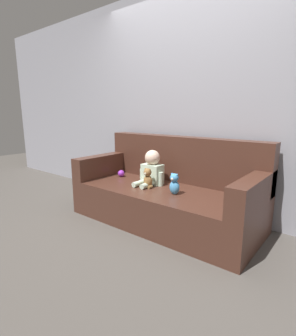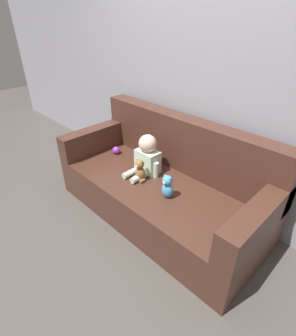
{
  "view_description": "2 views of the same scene",
  "coord_description": "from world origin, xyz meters",
  "px_view_note": "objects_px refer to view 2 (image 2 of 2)",
  "views": [
    {
      "loc": [
        1.55,
        -2.22,
        1.19
      ],
      "look_at": [
        -0.11,
        -0.14,
        0.61
      ],
      "focal_mm": 28.0,
      "sensor_mm": 36.0,
      "label": 1
    },
    {
      "loc": [
        1.36,
        -1.48,
        1.75
      ],
      "look_at": [
        -0.02,
        -0.12,
        0.57
      ],
      "focal_mm": 28.0,
      "sensor_mm": 36.0,
      "label": 2
    }
  ],
  "objects_px": {
    "couch": "(163,185)",
    "teddy_bear_brown": "(140,171)",
    "plush_toy_side": "(167,187)",
    "toy_ball": "(116,150)",
    "person_baby": "(146,157)"
  },
  "relations": [
    {
      "from": "couch",
      "to": "teddy_bear_brown",
      "type": "bearing_deg",
      "value": -129.54
    },
    {
      "from": "teddy_bear_brown",
      "to": "couch",
      "type": "bearing_deg",
      "value": 50.46
    },
    {
      "from": "plush_toy_side",
      "to": "toy_ball",
      "type": "relative_size",
      "value": 2.57
    },
    {
      "from": "couch",
      "to": "teddy_bear_brown",
      "type": "distance_m",
      "value": 0.28
    },
    {
      "from": "person_baby",
      "to": "toy_ball",
      "type": "relative_size",
      "value": 4.65
    },
    {
      "from": "couch",
      "to": "person_baby",
      "type": "distance_m",
      "value": 0.32
    },
    {
      "from": "toy_ball",
      "to": "person_baby",
      "type": "bearing_deg",
      "value": -2.91
    },
    {
      "from": "couch",
      "to": "toy_ball",
      "type": "distance_m",
      "value": 0.71
    },
    {
      "from": "couch",
      "to": "teddy_bear_brown",
      "type": "relative_size",
      "value": 9.54
    },
    {
      "from": "plush_toy_side",
      "to": "teddy_bear_brown",
      "type": "bearing_deg",
      "value": 177.02
    },
    {
      "from": "plush_toy_side",
      "to": "couch",
      "type": "bearing_deg",
      "value": 137.98
    },
    {
      "from": "couch",
      "to": "toy_ball",
      "type": "xyz_separation_m",
      "value": [
        -0.7,
        -0.0,
        0.12
      ]
    },
    {
      "from": "couch",
      "to": "person_baby",
      "type": "xyz_separation_m",
      "value": [
        -0.2,
        -0.03,
        0.24
      ]
    },
    {
      "from": "couch",
      "to": "plush_toy_side",
      "type": "distance_m",
      "value": 0.34
    },
    {
      "from": "couch",
      "to": "toy_ball",
      "type": "height_order",
      "value": "couch"
    }
  ]
}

